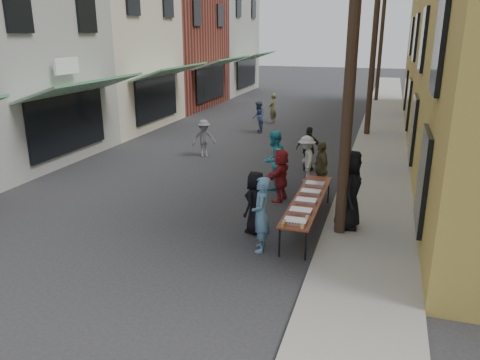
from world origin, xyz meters
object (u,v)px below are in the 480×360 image
Objects in this scene: utility_pole_mid at (375,37)px; guest_front_a at (256,202)px; catering_tray_sausage at (295,221)px; server at (349,190)px; guest_front_c at (274,160)px; utility_pole_near at (352,44)px; serving_table at (308,200)px; utility_pole_far at (382,35)px.

guest_front_a is at bearing -99.19° from utility_pole_mid.
server is at bearing 59.20° from catering_tray_sausage.
guest_front_a is 2.29m from server.
guest_front_c reaches higher than catering_tray_sausage.
catering_tray_sausage is at bearing -93.65° from utility_pole_mid.
utility_pole_near is 5.77× the size of guest_front_a.
server is (2.52, -2.66, 0.16)m from guest_front_c.
server is (0.14, 0.32, -3.41)m from utility_pole_near.
serving_table is at bearing 49.78° from guest_front_c.
utility_pole_mid reaches higher than serving_table.
utility_pole_mid is 12.00m from utility_pole_far.
catering_tray_sausage is 4.58m from guest_front_c.
serving_table is 8.00× the size of catering_tray_sausage.
catering_tray_sausage is (-0.85, -13.33, -3.71)m from utility_pole_mid.
guest_front_a is (-1.16, 0.91, -0.01)m from catering_tray_sausage.
utility_pole_far is at bearing 87.94° from serving_table.
guest_front_a is at bearing -147.58° from serving_table.
guest_front_a is (-2.01, -12.42, -3.72)m from utility_pole_mid.
guest_front_c is (-2.39, -21.02, -3.57)m from utility_pole_far.
guest_front_a reaches higher than catering_tray_sausage.
guest_front_a is at bearing 26.15° from guest_front_c.
serving_table is 1.05m from server.
utility_pole_near reaches higher than guest_front_c.
guest_front_c is (-0.38, 3.40, 0.15)m from guest_front_a.
catering_tray_sausage is 1.95m from server.
utility_pole_near is at bearing 58.48° from guest_front_c.
utility_pole_mid is 9.99m from guest_front_c.
utility_pole_far reaches higher than catering_tray_sausage.
utility_pole_far is at bearing -166.65° from guest_front_c.
utility_pole_mid is 12.31m from serving_table.
utility_pole_far is 23.92m from server.
utility_pole_far is 18.00× the size of catering_tray_sausage.
utility_pole_near is 1.00× the size of utility_pole_mid.
guest_front_a is at bearing -168.25° from utility_pole_near.
catering_tray_sausage is at bearing 146.48° from server.
serving_table is (-0.85, 0.32, -3.79)m from utility_pole_near.
catering_tray_sausage is (-0.00, -1.65, 0.08)m from serving_table.
utility_pole_near is 12.00m from utility_pole_mid.
utility_pole_near and utility_pole_far have the same top height.
utility_pole_far is at bearing 90.00° from utility_pole_near.
utility_pole_mid is at bearing -90.00° from utility_pole_far.
guest_front_c is at bearing -96.48° from utility_pole_far.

